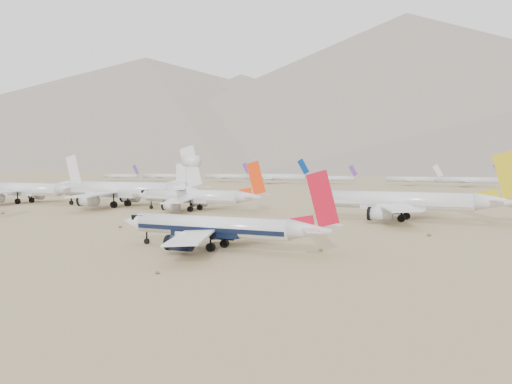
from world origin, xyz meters
TOP-DOWN VIEW (x-y plane):
  - ground at (0.00, 0.00)m, footprint 7000.00×7000.00m
  - main_airliner at (7.79, -4.68)m, footprint 40.75×39.80m
  - row2_gold_tail at (27.63, 60.16)m, footprint 51.81×50.67m
  - row2_orange_tail at (-38.76, 62.05)m, footprint 45.04×44.06m
  - row2_white_trijet at (-69.39, 64.23)m, footprint 59.66×58.31m
  - row2_white_twin at (-114.79, 62.61)m, footprint 51.48×50.37m
  - distant_storage_row at (-10.78, 294.36)m, footprint 508.45×55.63m
  - desert_scrub at (9.82, -21.89)m, footprint 280.61×125.24m

SIDE VIEW (x-z plane):
  - ground at x=0.00m, z-range 0.00..0.00m
  - desert_scrub at x=9.82m, z-range -0.03..0.62m
  - main_airliner at x=7.79m, z-range -3.24..11.14m
  - distant_storage_row at x=-10.78m, z-range -3.54..12.35m
  - row2_orange_tail at x=-38.76m, z-range -3.52..12.54m
  - row2_gold_tail at x=27.63m, z-range -4.07..14.38m
  - row2_white_twin at x=-114.79m, z-range -4.02..14.37m
  - row2_white_trijet at x=-69.39m, z-range -4.45..16.69m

